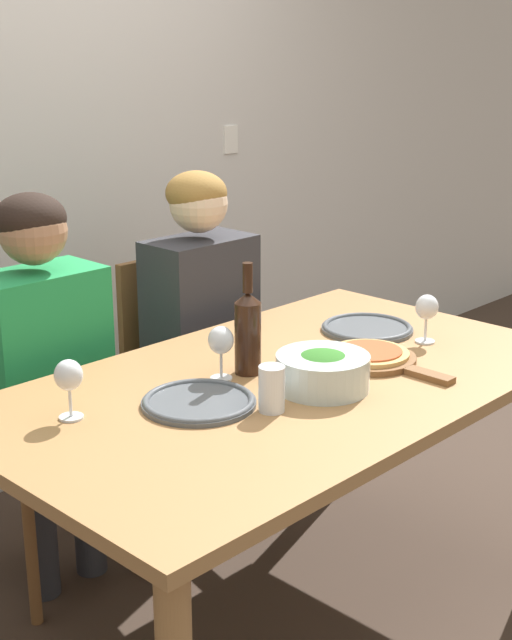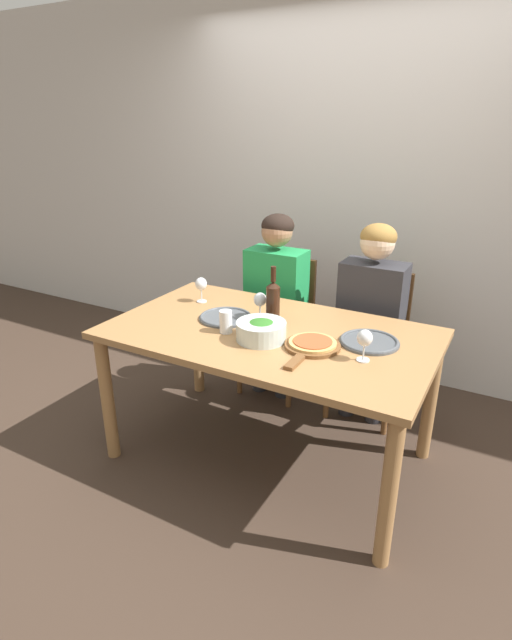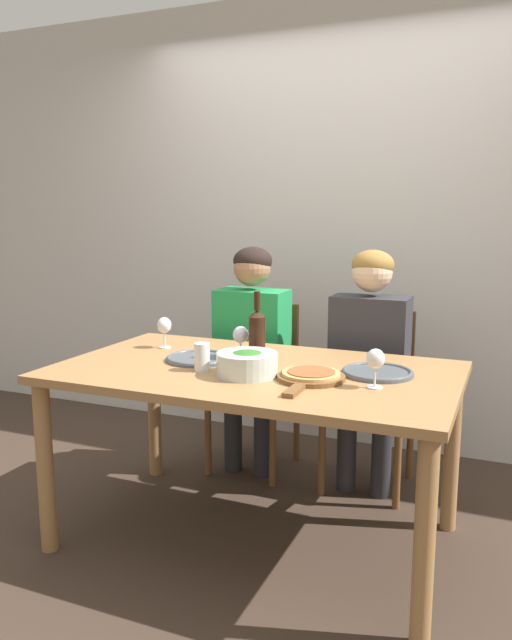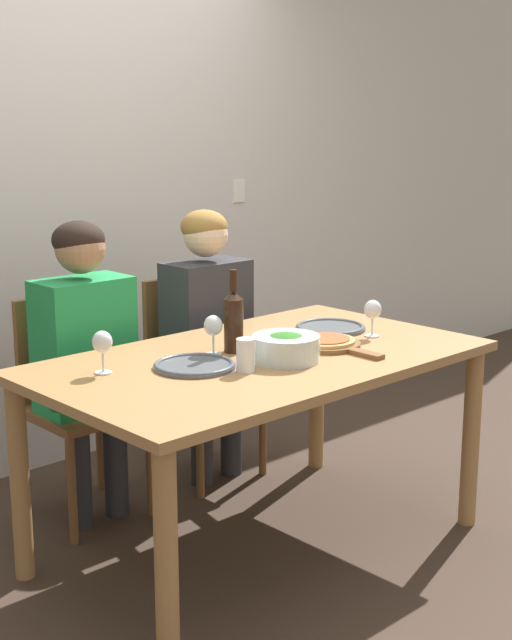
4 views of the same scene
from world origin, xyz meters
The scene contains 16 objects.
ground_plane centered at (0.00, 0.00, 0.00)m, with size 40.00×40.00×0.00m, color #3D2D23.
back_wall centered at (0.00, 1.35, 1.35)m, with size 10.00×0.06×2.70m.
dining_table centered at (0.00, 0.00, 0.68)m, with size 1.67×0.97×0.78m.
chair_left centered at (-0.32, 0.79, 0.51)m, with size 0.42×0.42×0.92m.
chair_right centered at (0.33, 0.79, 0.51)m, with size 0.42×0.42×0.92m.
person_woman centered at (-0.32, 0.68, 0.75)m, with size 0.47×0.51×1.25m.
person_man centered at (0.33, 0.68, 0.75)m, with size 0.47×0.51×1.25m.
wine_bottle centered at (-0.04, 0.11, 0.90)m, with size 0.07×0.07×0.31m.
broccoli_bowl centered at (0.02, -0.12, 0.83)m, with size 0.25×0.25×0.10m.
dinner_plate_left centered at (-0.29, 0.03, 0.79)m, with size 0.29×0.29×0.02m.
dinner_plate_right centered at (0.50, 0.10, 0.79)m, with size 0.29×0.29×0.02m.
pizza_on_board centered at (0.27, -0.09, 0.79)m, with size 0.27×0.41×0.04m.
wine_glass_left centered at (-0.56, 0.19, 0.88)m, with size 0.07×0.07×0.15m.
wine_glass_right centered at (0.53, -0.10, 0.88)m, with size 0.07×0.07×0.15m.
wine_glass_centre centered at (-0.12, 0.12, 0.88)m, with size 0.07×0.07×0.15m.
water_tumbler centered at (-0.19, -0.12, 0.84)m, with size 0.07×0.07×0.12m.
Camera 3 is at (1.00, -2.36, 1.44)m, focal length 35.00 mm.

